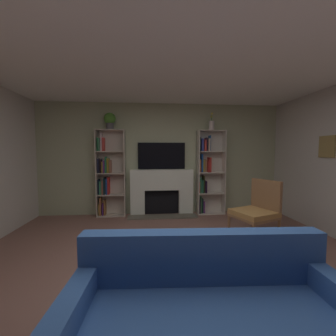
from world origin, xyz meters
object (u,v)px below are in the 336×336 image
at_px(bookshelf_left, 108,174).
at_px(vase_with_flowers, 212,125).
at_px(bookshelf_right, 207,172).
at_px(potted_plant, 110,120).
at_px(fireplace, 162,191).
at_px(armchair, 257,209).
at_px(couch, 210,327).
at_px(tv, 162,156).
at_px(coffee_table, 188,257).

relative_size(bookshelf_left, vase_with_flowers, 4.83).
height_order(bookshelf_right, potted_plant, potted_plant).
relative_size(fireplace, vase_with_flowers, 3.82).
xyz_separation_m(bookshelf_left, potted_plant, (0.07, -0.06, 1.20)).
bearing_deg(armchair, couch, -123.69).
bearing_deg(tv, vase_with_flowers, -5.93).
bearing_deg(armchair, tv, 130.61).
bearing_deg(couch, vase_with_flowers, 73.86).
bearing_deg(couch, armchair, 56.31).
bearing_deg(couch, bookshelf_left, 109.09).
distance_m(fireplace, potted_plant, 1.98).
distance_m(bookshelf_right, couch, 3.95).
bearing_deg(bookshelf_left, bookshelf_right, -0.19).
height_order(tv, bookshelf_right, bookshelf_right).
distance_m(bookshelf_right, armchair, 1.77).
bearing_deg(potted_plant, fireplace, 1.88).
xyz_separation_m(vase_with_flowers, armchair, (0.33, -1.61, -1.57)).
height_order(vase_with_flowers, armchair, vase_with_flowers).
bearing_deg(vase_with_flowers, bookshelf_right, 147.64).
xyz_separation_m(couch, coffee_table, (-0.00, 0.81, 0.09)).
relative_size(potted_plant, coffee_table, 0.37).
bearing_deg(bookshelf_right, coffee_table, -108.75).
bearing_deg(armchair, bookshelf_left, 148.43).
distance_m(couch, armchair, 2.54).
distance_m(potted_plant, coffee_table, 3.62).
relative_size(bookshelf_right, vase_with_flowers, 4.83).
distance_m(tv, bookshelf_right, 1.14).
bearing_deg(bookshelf_left, tv, 3.03).
bearing_deg(armchair, vase_with_flowers, 101.54).
height_order(couch, armchair, armchair).
bearing_deg(fireplace, vase_with_flowers, -1.86).
xyz_separation_m(potted_plant, vase_with_flowers, (2.30, 0.00, -0.09)).
height_order(bookshelf_left, armchair, bookshelf_left).
distance_m(bookshelf_right, coffee_table, 3.17).
distance_m(fireplace, bookshelf_right, 1.16).
bearing_deg(fireplace, tv, 90.00).
distance_m(bookshelf_left, vase_with_flowers, 2.62).
relative_size(fireplace, coffee_table, 1.58).
relative_size(vase_with_flowers, coffee_table, 0.41).
height_order(tv, armchair, tv).
xyz_separation_m(bookshelf_left, vase_with_flowers, (2.38, -0.05, 1.11)).
height_order(couch, coffee_table, couch).
relative_size(tv, vase_with_flowers, 2.71).
relative_size(fireplace, bookshelf_right, 0.79).
relative_size(bookshelf_right, couch, 1.02).
bearing_deg(bookshelf_right, vase_with_flowers, -32.36).
relative_size(tv, bookshelf_left, 0.56).
xyz_separation_m(fireplace, tv, (0.00, 0.08, 0.81)).
xyz_separation_m(tv, potted_plant, (-1.15, -0.12, 0.80)).
distance_m(tv, couch, 3.98).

